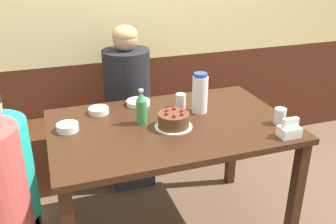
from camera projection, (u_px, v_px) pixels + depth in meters
back_wall at (125, 11)px, 2.84m from camera, size 4.80×0.04×2.50m
bench_seat at (137, 142)px, 3.06m from camera, size 1.88×0.38×0.48m
dining_table at (170, 139)px, 2.17m from camera, size 1.35×0.86×0.78m
birthday_cake at (174, 120)px, 2.07m from camera, size 0.21×0.21×0.10m
water_pitcher at (200, 93)px, 2.23m from camera, size 0.09×0.09×0.25m
soju_bottle at (141, 108)px, 2.09m from camera, size 0.06×0.06×0.21m
napkin_holder at (289, 130)px, 1.97m from camera, size 0.11×0.08×0.11m
bowl_soup_white at (99, 111)px, 2.25m from camera, size 0.12×0.12×0.04m
bowl_rice_small at (68, 127)px, 2.03m from camera, size 0.12×0.12×0.04m
bowl_side_dish at (138, 103)px, 2.37m from camera, size 0.15×0.15×0.03m
glass_water_tall at (181, 101)px, 2.32m from camera, size 0.06×0.06×0.09m
glass_tumbler_short at (280, 116)px, 2.11m from camera, size 0.07×0.07×0.09m
person_pale_blue_shirt at (128, 111)px, 2.78m from camera, size 0.34×0.34×1.22m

